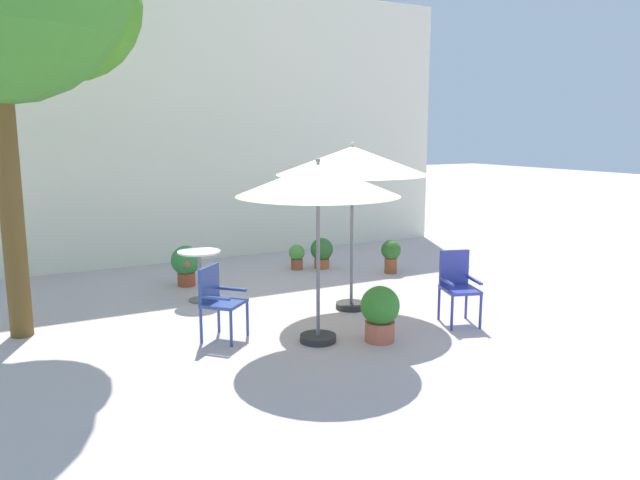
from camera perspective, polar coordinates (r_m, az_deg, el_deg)
name	(u,v)px	position (r m, az deg, el deg)	size (l,w,h in m)	color
ground_plane	(332,312)	(8.66, 1.17, -6.70)	(60.00, 60.00, 0.00)	beige
villa_facade	(220,125)	(12.38, -9.26, 10.58)	(10.01, 0.30, 5.27)	#ECE7C9
patio_umbrella_0	(318,182)	(7.08, -0.18, 5.47)	(1.92, 1.92, 2.20)	#2D2D2D
patio_umbrella_1	(352,162)	(8.48, 3.04, 7.27)	(2.12, 2.12, 2.36)	#2D2D2D
cafe_table_0	(199,267)	(9.24, -11.17, -2.46)	(0.63, 0.63, 0.76)	silver
patio_chair_0	(458,282)	(8.26, 12.71, -3.88)	(0.56, 0.60, 0.95)	#35419F
patio_chair_1	(218,297)	(7.54, -9.48, -5.24)	(0.65, 0.64, 0.90)	#2F4790
potted_plant_0	(380,312)	(7.42, 5.62, -6.66)	(0.47, 0.47, 0.68)	#C66549
potted_plant_1	(391,254)	(10.97, 6.63, -1.27)	(0.35, 0.35, 0.60)	brown
potted_plant_2	(297,256)	(11.22, -2.18, -1.48)	(0.29, 0.29, 0.46)	brown
potted_plant_3	(322,252)	(11.29, 0.16, -1.10)	(0.42, 0.42, 0.57)	#B45C32
potted_plant_4	(186,263)	(10.24, -12.36, -2.11)	(0.49, 0.49, 0.67)	#A04729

